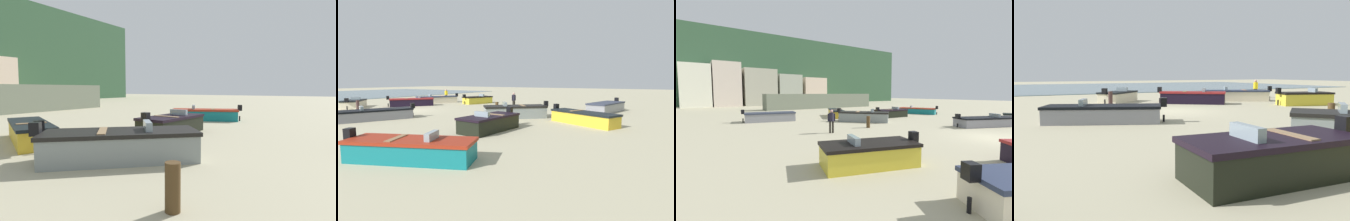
{
  "view_description": "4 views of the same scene",
  "coord_description": "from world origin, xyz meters",
  "views": [
    {
      "loc": [
        -7.65,
        5.26,
        2.25
      ],
      "look_at": [
        4.71,
        12.77,
        1.05
      ],
      "focal_mm": 28.23,
      "sensor_mm": 36.0,
      "label": 1
    },
    {
      "loc": [
        15.33,
        20.13,
        2.85
      ],
      "look_at": [
        1.21,
        11.53,
        0.88
      ],
      "focal_mm": 26.89,
      "sensor_mm": 36.0,
      "label": 2
    },
    {
      "loc": [
        -15.03,
        -5.28,
        2.73
      ],
      "look_at": [
        -3.36,
        11.35,
        1.12
      ],
      "focal_mm": 23.13,
      "sensor_mm": 36.0,
      "label": 3
    },
    {
      "loc": [
        8.44,
        16.95,
        2.16
      ],
      "look_at": [
        2.67,
        5.99,
        0.78
      ],
      "focal_mm": 35.33,
      "sensor_mm": 36.0,
      "label": 4
    }
  ],
  "objects": [
    {
      "name": "boat_cream_8",
      "position": [
        1.07,
        -7.47,
        0.42
      ],
      "size": [
        3.72,
        3.71,
        1.14
      ],
      "rotation": [
        0.0,
        0.0,
        2.35
      ],
      "color": "beige",
      "rests_on": "ground"
    },
    {
      "name": "boat_black_9",
      "position": [
        -3.33,
        -3.73,
        0.45
      ],
      "size": [
        4.56,
        3.92,
        1.19
      ],
      "rotation": [
        0.0,
        0.0,
        0.92
      ],
      "color": "black",
      "rests_on": "ground"
    },
    {
      "name": "boat_grey_2",
      "position": [
        4.76,
        2.52,
        0.4
      ],
      "size": [
        5.29,
        3.48,
        1.09
      ],
      "rotation": [
        0.0,
        0.0,
        4.31
      ],
      "color": "gray",
      "rests_on": "ground"
    },
    {
      "name": "beach_walker_distant",
      "position": [
        -11.15,
        -6.12,
        0.95
      ],
      "size": [
        0.37,
        0.54,
        1.62
      ],
      "rotation": [
        0.0,
        0.0,
        1.67
      ],
      "color": "black",
      "rests_on": "ground"
    },
    {
      "name": "tidal_water",
      "position": [
        0.0,
        -36.0,
        0.03
      ],
      "size": [
        80.0,
        36.0,
        0.06
      ],
      "primitive_type": "cube",
      "color": "slate",
      "rests_on": "ground"
    },
    {
      "name": "mooring_post_mid_beach",
      "position": [
        2.75,
        -3.57,
        0.52
      ],
      "size": [
        0.27,
        0.27,
        1.05
      ],
      "primitive_type": "cylinder",
      "color": "#442E2C",
      "rests_on": "ground"
    },
    {
      "name": "mooring_post_near_water",
      "position": [
        -3.63,
        7.6,
        0.46
      ],
      "size": [
        0.29,
        0.29,
        0.92
      ],
      "primitive_type": "cylinder",
      "color": "#4B361D",
      "rests_on": "ground"
    },
    {
      "name": "ground_plane",
      "position": [
        0.0,
        0.0,
        0.0
      ],
      "size": [
        160.0,
        160.0,
        0.0
      ],
      "primitive_type": "plane",
      "color": "#B0A889"
    },
    {
      "name": "boat_black_6",
      "position": [
        3.69,
        11.94,
        0.46
      ],
      "size": [
        4.1,
        1.98,
        1.2
      ],
      "rotation": [
        0.0,
        0.0,
        4.64
      ],
      "color": "black",
      "rests_on": "ground"
    },
    {
      "name": "boat_cream_4",
      "position": [
        -7.64,
        -4.28,
        0.44
      ],
      "size": [
        5.14,
        3.69,
        1.18
      ],
      "rotation": [
        0.0,
        0.0,
        4.22
      ],
      "color": "beige",
      "rests_on": "ground"
    },
    {
      "name": "boat_yellow_0",
      "position": [
        -9.67,
        0.72,
        0.46
      ],
      "size": [
        3.99,
        2.64,
        1.21
      ],
      "rotation": [
        0.0,
        0.0,
        1.26
      ],
      "color": "gold",
      "rests_on": "ground"
    }
  ]
}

